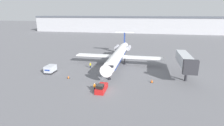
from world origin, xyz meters
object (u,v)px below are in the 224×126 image
object	(u,v)px
pushback_tug	(101,88)
traffic_cone_right	(152,81)
jet_bridge	(185,61)
airplane_main	(118,55)
worker_near_tug	(95,87)
luggage_cart	(50,69)
traffic_cone_left	(68,77)
worker_by_wing	(90,65)

from	to	relation	value
pushback_tug	traffic_cone_right	xyz separation A→B (m)	(10.79, 6.98, -0.27)
pushback_tug	jet_bridge	bearing A→B (deg)	33.56
airplane_main	worker_near_tug	size ratio (longest dim) A/B	17.77
worker_near_tug	traffic_cone_right	size ratio (longest dim) A/B	2.31
airplane_main	jet_bridge	world-z (taller)	airplane_main
jet_bridge	luggage_cart	bearing A→B (deg)	-173.76
worker_near_tug	pushback_tug	bearing A→B (deg)	16.32
pushback_tug	jet_bridge	distance (m)	23.13
airplane_main	jet_bridge	size ratio (longest dim) A/B	2.34
luggage_cart	worker_near_tug	size ratio (longest dim) A/B	1.88
pushback_tug	luggage_cart	size ratio (longest dim) A/B	1.35
worker_near_tug	traffic_cone_right	xyz separation A→B (m)	(12.21, 7.40, -0.59)
airplane_main	luggage_cart	world-z (taller)	airplane_main
luggage_cart	worker_near_tug	world-z (taller)	luggage_cart
worker_near_tug	jet_bridge	distance (m)	24.48
worker_near_tug	traffic_cone_right	distance (m)	14.29
airplane_main	traffic_cone_right	world-z (taller)	airplane_main
traffic_cone_left	jet_bridge	world-z (taller)	jet_bridge
worker_by_wing	traffic_cone_left	distance (m)	9.89
worker_by_wing	jet_bridge	world-z (taller)	jet_bridge
jet_bridge	traffic_cone_right	bearing A→B (deg)	-145.61
luggage_cart	traffic_cone_right	xyz separation A→B (m)	(27.84, -1.68, -0.67)
pushback_tug	worker_by_wing	distance (m)	16.79
traffic_cone_right	jet_bridge	size ratio (longest dim) A/B	0.06
airplane_main	luggage_cart	size ratio (longest dim) A/B	9.43
pushback_tug	worker_near_tug	xyz separation A→B (m)	(-1.42, -0.42, 0.32)
airplane_main	worker_near_tug	xyz separation A→B (m)	(-1.73, -20.56, -2.39)
traffic_cone_right	jet_bridge	bearing A→B (deg)	34.39
worker_by_wing	traffic_cone_left	xyz separation A→B (m)	(-2.86, -9.44, -0.62)
traffic_cone_left	jet_bridge	xyz separation A→B (m)	(29.31, 7.00, 4.14)
pushback_tug	jet_bridge	xyz separation A→B (m)	(19.01, 12.61, 3.80)
traffic_cone_left	worker_near_tug	bearing A→B (deg)	-34.18
luggage_cart	traffic_cone_left	bearing A→B (deg)	-24.34
pushback_tug	traffic_cone_left	xyz separation A→B (m)	(-10.29, 5.61, -0.34)
airplane_main	pushback_tug	size ratio (longest dim) A/B	6.99
worker_by_wing	pushback_tug	bearing A→B (deg)	-63.73
pushback_tug	traffic_cone_right	world-z (taller)	pushback_tug
airplane_main	traffic_cone_right	size ratio (longest dim) A/B	41.00
luggage_cart	worker_by_wing	world-z (taller)	luggage_cart
worker_by_wing	jet_bridge	bearing A→B (deg)	-5.28
pushback_tug	worker_near_tug	bearing A→B (deg)	-163.68
worker_by_wing	airplane_main	bearing A→B (deg)	33.35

